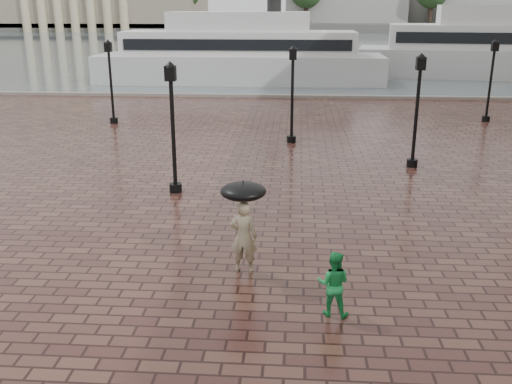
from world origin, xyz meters
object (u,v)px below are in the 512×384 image
child_pedestrian (333,284)px  ferry_near (240,54)px  ferry_far (509,48)px  adult_pedestrian (244,237)px  street_lamps (301,95)px

child_pedestrian → ferry_near: size_ratio=0.06×
ferry_near → ferry_far: ferry_far is taller
adult_pedestrian → child_pedestrian: 2.84m
child_pedestrian → ferry_near: 38.60m
child_pedestrian → ferry_far: ferry_far is taller
street_lamps → ferry_near: bearing=102.7°
ferry_near → child_pedestrian: bearing=-81.5°
adult_pedestrian → child_pedestrian: size_ratio=1.29×
street_lamps → ferry_far: bearing=55.8°
adult_pedestrian → ferry_far: (20.17, 41.32, 1.67)m
street_lamps → child_pedestrian: (0.67, -15.68, -1.60)m
street_lamps → ferry_near: size_ratio=0.89×
adult_pedestrian → ferry_far: size_ratio=0.07×
adult_pedestrian → ferry_far: bearing=-110.2°
adult_pedestrian → ferry_near: (-3.66, 36.22, 1.45)m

